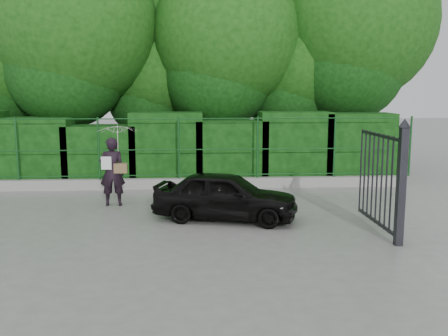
{
  "coord_description": "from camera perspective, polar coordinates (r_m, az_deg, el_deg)",
  "views": [
    {
      "loc": [
        0.78,
        -9.94,
        2.87
      ],
      "look_at": [
        1.51,
        1.3,
        1.1
      ],
      "focal_mm": 40.0,
      "sensor_mm": 36.0,
      "label": 1
    }
  ],
  "objects": [
    {
      "name": "hedge",
      "position": [
        15.56,
        -6.47,
        2.14
      ],
      "size": [
        14.2,
        1.2,
        2.23
      ],
      "color": "black",
      "rests_on": "ground"
    },
    {
      "name": "kerb",
      "position": [
        14.71,
        -6.68,
        -1.78
      ],
      "size": [
        14.0,
        0.25,
        0.3
      ],
      "primitive_type": "cube",
      "color": "#9E9E99",
      "rests_on": "ground"
    },
    {
      "name": "trees",
      "position": [
        17.76,
        -2.61,
        14.57
      ],
      "size": [
        17.1,
        6.15,
        8.08
      ],
      "color": "black",
      "rests_on": "ground"
    },
    {
      "name": "fence",
      "position": [
        14.54,
        -5.88,
        2.29
      ],
      "size": [
        14.13,
        0.06,
        1.8
      ],
      "color": "#13471A",
      "rests_on": "kerb"
    },
    {
      "name": "woman",
      "position": [
        12.65,
        -12.25,
        1.74
      ],
      "size": [
        0.98,
        1.0,
        2.03
      ],
      "color": "black",
      "rests_on": "ground"
    },
    {
      "name": "ground",
      "position": [
        10.37,
        -7.92,
        -7.22
      ],
      "size": [
        80.0,
        80.0,
        0.0
      ],
      "primitive_type": "plane",
      "color": "gray"
    },
    {
      "name": "car",
      "position": [
        11.09,
        0.17,
        -3.18
      ],
      "size": [
        3.42,
        2.09,
        1.09
      ],
      "primitive_type": "imported",
      "rotation": [
        0.0,
        0.0,
        1.3
      ],
      "color": "black",
      "rests_on": "ground"
    },
    {
      "name": "gate",
      "position": [
        10.12,
        18.56,
        -1.11
      ],
      "size": [
        0.22,
        2.33,
        2.36
      ],
      "color": "black",
      "rests_on": "ground"
    }
  ]
}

